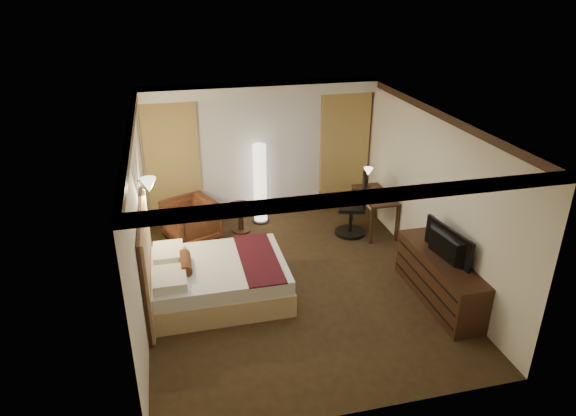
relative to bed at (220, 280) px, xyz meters
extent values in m
cube|color=#2F2212|center=(1.18, 0.09, -0.29)|extent=(4.50, 5.50, 0.01)
cube|color=white|center=(1.18, 0.09, 2.41)|extent=(4.50, 5.50, 0.01)
cube|color=white|center=(1.18, 2.84, 1.06)|extent=(4.50, 0.02, 2.70)
cube|color=white|center=(-1.07, 0.09, 1.06)|extent=(0.02, 5.50, 2.70)
cube|color=white|center=(3.43, 0.09, 1.06)|extent=(0.02, 5.50, 2.70)
cube|color=white|center=(1.18, 2.59, 2.31)|extent=(4.50, 0.50, 0.20)
cube|color=silver|center=(1.18, 2.76, 0.96)|extent=(2.48, 0.04, 2.45)
cube|color=tan|center=(-0.52, 2.70, 0.96)|extent=(1.00, 0.14, 2.45)
cube|color=tan|center=(2.88, 2.70, 0.96)|extent=(1.00, 0.14, 2.45)
imported|color=#441E14|center=(-0.30, 1.98, 0.14)|extent=(1.05, 1.08, 0.86)
imported|color=black|center=(3.15, -0.86, 0.75)|extent=(0.72, 1.10, 0.14)
camera|label=1|loc=(-0.55, -6.68, 4.22)|focal=32.00mm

